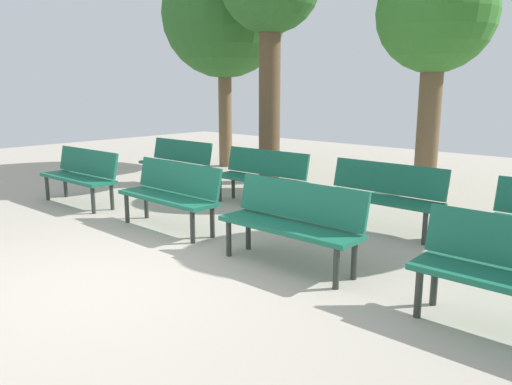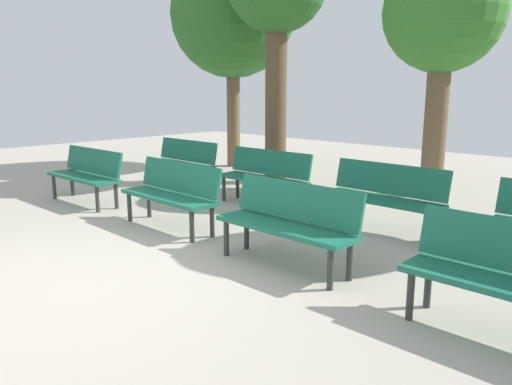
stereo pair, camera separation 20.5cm
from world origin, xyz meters
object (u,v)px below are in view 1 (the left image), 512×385
object	(u,v)px
bench_r0_c0	(81,173)
bench_r0_c2	(292,219)
bench_r0_c1	(171,191)
tree_3	(436,18)
tree_2	(224,16)
bench_r1_c0	(177,161)
bench_r1_c2	(383,192)
bench_r1_c1	(262,174)

from	to	relation	value
bench_r0_c0	bench_r0_c2	size ratio (longest dim) A/B	1.00
bench_r0_c1	tree_3	distance (m)	5.33
bench_r0_c0	tree_2	size ratio (longest dim) A/B	0.33
bench_r1_c0	bench_r0_c1	bearing A→B (deg)	-39.98
bench_r1_c0	bench_r1_c2	world-z (taller)	same
bench_r0_c0	bench_r0_c2	world-z (taller)	same
bench_r0_c1	tree_3	xyz separation A→B (m)	(1.49, 4.48, 2.48)
bench_r0_c1	bench_r1_c2	distance (m)	2.77
bench_r1_c2	tree_3	distance (m)	3.69
bench_r1_c2	bench_r0_c1	bearing A→B (deg)	-138.89
bench_r1_c2	tree_2	distance (m)	6.63
bench_r0_c0	bench_r0_c2	bearing A→B (deg)	-0.77
bench_r1_c1	bench_r0_c0	bearing A→B (deg)	-140.82
bench_r0_c0	tree_2	xyz separation A→B (m)	(-1.14, 4.33, 2.93)
bench_r1_c0	tree_2	size ratio (longest dim) A/B	0.33
bench_r1_c0	tree_2	world-z (taller)	tree_2
tree_3	bench_r0_c0	bearing A→B (deg)	-129.06
bench_r1_c2	tree_3	world-z (taller)	tree_3
bench_r0_c0	bench_r0_c1	bearing A→B (deg)	0.52
bench_r1_c0	bench_r0_c2	bearing A→B (deg)	-23.57
tree_2	bench_r1_c1	bearing A→B (deg)	-36.40
tree_2	bench_r0_c1	bearing A→B (deg)	-51.86
bench_r0_c2	bench_r1_c0	xyz separation A→B (m)	(-4.21, 1.86, 0.00)
bench_r1_c2	tree_2	world-z (taller)	tree_2
bench_r1_c0	tree_3	bearing A→B (deg)	36.11
tree_3	tree_2	bearing A→B (deg)	-177.32
bench_r0_c0	tree_2	bearing A→B (deg)	103.36
bench_r1_c2	bench_r0_c2	bearing A→B (deg)	-91.19
bench_r0_c0	tree_3	xyz separation A→B (m)	(3.69, 4.55, 2.48)
bench_r0_c0	bench_r1_c1	world-z (taller)	same
bench_r1_c0	tree_3	xyz separation A→B (m)	(3.66, 2.64, 2.48)
tree_2	bench_r0_c2	bearing A→B (deg)	-38.47
bench_r0_c0	tree_2	world-z (taller)	tree_2
bench_r0_c1	bench_r0_c2	size ratio (longest dim) A/B	1.00
bench_r0_c1	bench_r1_c1	world-z (taller)	same
bench_r1_c0	tree_2	xyz separation A→B (m)	(-1.17, 2.42, 2.93)
tree_2	bench_r1_c0	bearing A→B (deg)	-64.12
bench_r0_c0	bench_r1_c2	bearing A→B (deg)	22.32
bench_r0_c2	tree_3	bearing A→B (deg)	96.33
bench_r0_c2	tree_2	distance (m)	7.48
bench_r0_c2	bench_r1_c1	size ratio (longest dim) A/B	1.00
bench_r1_c1	tree_2	world-z (taller)	tree_2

